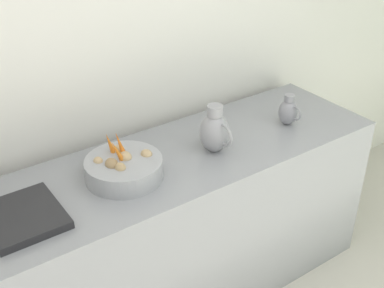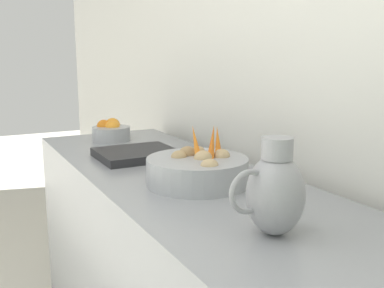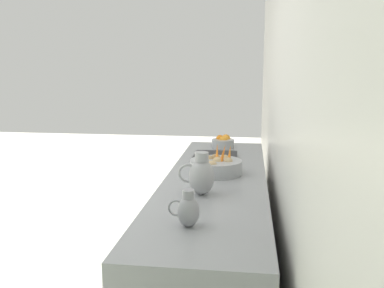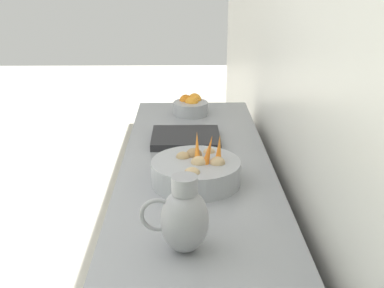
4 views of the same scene
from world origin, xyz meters
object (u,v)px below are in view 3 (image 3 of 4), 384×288
Objects in this scene: vegetable_colander at (216,166)px; metal_pitcher_short at (188,210)px; orange_bowl at (223,142)px; metal_pitcher_tall at (201,176)px.

metal_pitcher_short is at bearing 86.86° from vegetable_colander.
metal_pitcher_short is (0.04, 1.96, 0.03)m from orange_bowl.
orange_bowl is 1.45m from metal_pitcher_tall.
metal_pitcher_short is (0.00, 0.51, -0.03)m from metal_pitcher_tall.
orange_bowl is at bearing -91.55° from metal_pitcher_tall.
vegetable_colander is 0.50m from metal_pitcher_tall.
orange_bowl is (0.01, -0.96, -0.00)m from vegetable_colander.
orange_bowl is 1.96m from metal_pitcher_short.
metal_pitcher_tall is at bearing 84.17° from vegetable_colander.
vegetable_colander reaches higher than orange_bowl.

